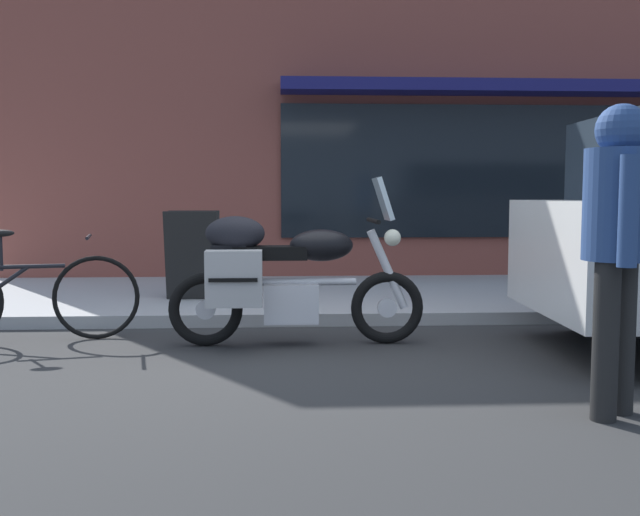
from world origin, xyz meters
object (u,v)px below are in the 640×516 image
(parked_bicycle, at_px, (27,296))
(pedestrian_walking, at_px, (619,222))
(sandwich_board_sign, at_px, (192,255))
(touring_motorcycle, at_px, (281,274))

(parked_bicycle, distance_m, pedestrian_walking, 4.60)
(parked_bicycle, bearing_deg, sandwich_board_sign, 54.50)
(parked_bicycle, bearing_deg, touring_motorcycle, -6.76)
(touring_motorcycle, relative_size, parked_bicycle, 1.18)
(pedestrian_walking, bearing_deg, parked_bicycle, 150.42)
(pedestrian_walking, height_order, sandwich_board_sign, pedestrian_walking)
(touring_motorcycle, height_order, parked_bicycle, touring_motorcycle)
(touring_motorcycle, bearing_deg, pedestrian_walking, -47.25)
(parked_bicycle, height_order, pedestrian_walking, pedestrian_walking)
(parked_bicycle, distance_m, sandwich_board_sign, 2.03)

